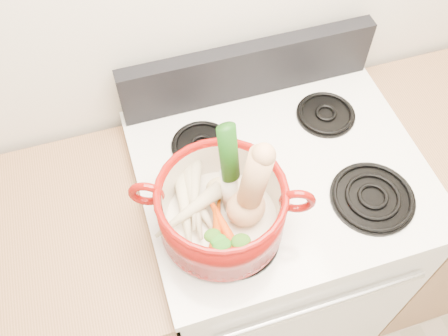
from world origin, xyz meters
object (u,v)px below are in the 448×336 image
object	(u,v)px
stove_body	(269,246)
dutch_oven	(221,209)
leek	(230,172)
squash	(247,190)

from	to	relation	value
stove_body	dutch_oven	distance (m)	0.63
stove_body	dutch_oven	xyz separation A→B (m)	(-0.21, -0.12, 0.58)
dutch_oven	leek	distance (m)	0.11
dutch_oven	squash	xyz separation A→B (m)	(0.06, -0.01, 0.08)
dutch_oven	squash	size ratio (longest dim) A/B	1.25
dutch_oven	leek	bearing A→B (deg)	65.70
stove_body	squash	bearing A→B (deg)	-139.37
stove_body	squash	distance (m)	0.69
dutch_oven	squash	bearing A→B (deg)	7.69
dutch_oven	squash	distance (m)	0.10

